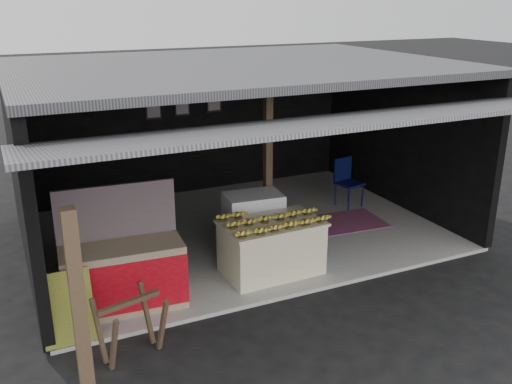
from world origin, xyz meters
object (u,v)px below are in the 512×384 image
white_crate (253,223)px  plastic_chair (346,178)px  neighbor_stall (123,273)px  water_barrel (312,245)px  sawhorse (130,321)px  banana_table (271,247)px

white_crate → plastic_chair: (2.61, 1.25, 0.07)m
white_crate → neighbor_stall: size_ratio=0.61×
white_crate → neighbor_stall: bearing=-154.5°
water_barrel → sawhorse: bearing=-157.7°
neighbor_stall → water_barrel: 3.05m
neighbor_stall → sawhorse: size_ratio=2.00×
banana_table → plastic_chair: bearing=35.7°
sawhorse → banana_table: bearing=10.9°
water_barrel → plastic_chair: size_ratio=0.49×
neighbor_stall → banana_table: bearing=5.8°
banana_table → white_crate: size_ratio=1.52×
white_crate → water_barrel: 1.01m
neighbor_stall → plastic_chair: bearing=27.4°
banana_table → water_barrel: 0.82m
white_crate → plastic_chair: bearing=31.0°
plastic_chair → neighbor_stall: bearing=-168.2°
neighbor_stall → sawhorse: 1.13m
banana_table → plastic_chair: plastic_chair is taller
sawhorse → plastic_chair: plastic_chair is taller
sawhorse → neighbor_stall: bearing=66.2°
white_crate → water_barrel: white_crate is taller
banana_table → sawhorse: bearing=-155.7°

